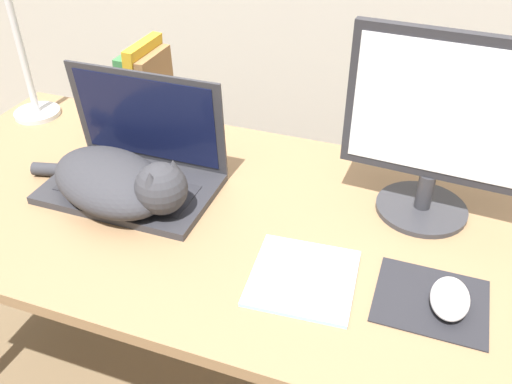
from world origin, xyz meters
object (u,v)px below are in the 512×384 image
Objects in this scene: cat at (118,182)px; notepad at (303,278)px; external_monitor at (439,128)px; book_row at (146,89)px; laptop at (136,167)px; computer_mouse at (450,298)px.

cat reaches higher than notepad.
cat is 0.69m from external_monitor.
cat is at bearing 168.24° from notepad.
external_monitor is at bearing 17.51° from cat.
cat is 1.79× the size of book_row.
computer_mouse is (0.73, -0.15, -0.03)m from laptop.
notepad is at bearing -37.55° from book_row.
cat is 0.47m from notepad.
notepad is (0.46, -0.09, -0.05)m from cat.
computer_mouse is 0.27m from notepad.
cat is 1.09× the size of external_monitor.
computer_mouse is 0.50× the size of notepad.
external_monitor is (0.65, 0.12, 0.16)m from laptop.
external_monitor is 0.78m from book_row.
book_row is (-0.12, 0.34, 0.06)m from cat.
cat is 2.06× the size of notepad.
laptop is at bearing -67.12° from book_row.
book_row is (-0.84, 0.42, 0.09)m from computer_mouse.
external_monitor reaches higher than laptop.
external_monitor is 1.64× the size of book_row.
cat is at bearing 174.15° from computer_mouse.
laptop is 0.96× the size of external_monitor.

